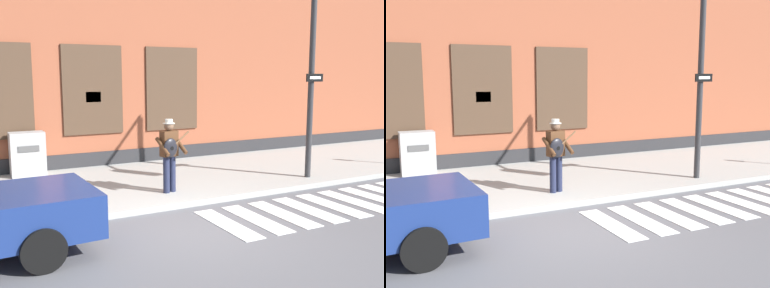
% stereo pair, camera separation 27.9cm
% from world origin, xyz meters
% --- Properties ---
extents(ground_plane, '(160.00, 160.00, 0.00)m').
position_xyz_m(ground_plane, '(0.00, 0.00, 0.00)').
color(ground_plane, '#56565B').
extents(sidewalk, '(28.00, 4.69, 0.13)m').
position_xyz_m(sidewalk, '(0.00, 3.72, 0.07)').
color(sidewalk, '#9E9E99').
rests_on(sidewalk, ground).
extents(building_backdrop, '(28.00, 4.06, 8.63)m').
position_xyz_m(building_backdrop, '(-0.00, 8.06, 4.31)').
color(building_backdrop, brown).
rests_on(building_backdrop, ground).
extents(crosswalk, '(5.78, 1.90, 0.01)m').
position_xyz_m(crosswalk, '(3.51, 0.07, 0.01)').
color(crosswalk, silver).
rests_on(crosswalk, ground).
extents(busker, '(0.75, 0.60, 1.69)m').
position_xyz_m(busker, '(0.67, 2.26, 1.09)').
color(busker, '#1E233D').
rests_on(busker, sidewalk).
extents(traffic_light, '(0.74, 3.09, 4.90)m').
position_xyz_m(traffic_light, '(4.69, 0.82, 3.55)').
color(traffic_light, '#2D2D30').
rests_on(traffic_light, sidewalk).
extents(utility_box, '(0.88, 0.54, 1.17)m').
position_xyz_m(utility_box, '(-1.94, 5.61, 0.72)').
color(utility_box, '#9E9E9E').
rests_on(utility_box, sidewalk).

